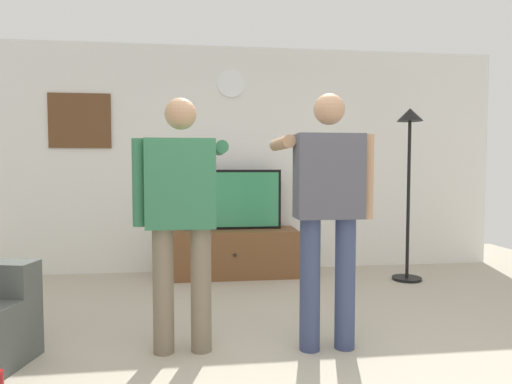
{
  "coord_description": "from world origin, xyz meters",
  "views": [
    {
      "loc": [
        -0.49,
        -2.45,
        1.26
      ],
      "look_at": [
        -0.04,
        1.2,
        1.05
      ],
      "focal_mm": 30.96,
      "sensor_mm": 36.0,
      "label": 1
    }
  ],
  "objects_px": {
    "television": "(233,200)",
    "person_standing_nearer_couch": "(328,204)",
    "tv_stand": "(233,253)",
    "wall_clock": "(231,83)",
    "framed_picture": "(80,121)",
    "person_standing_nearer_lamp": "(182,208)",
    "floor_lamp": "(409,158)"
  },
  "relations": [
    {
      "from": "television",
      "to": "floor_lamp",
      "type": "xyz_separation_m",
      "value": [
        1.91,
        -0.48,
        0.48
      ]
    },
    {
      "from": "tv_stand",
      "to": "wall_clock",
      "type": "height_order",
      "value": "wall_clock"
    },
    {
      "from": "floor_lamp",
      "to": "person_standing_nearer_couch",
      "type": "xyz_separation_m",
      "value": [
        -1.41,
        -1.7,
        -0.35
      ]
    },
    {
      "from": "wall_clock",
      "to": "floor_lamp",
      "type": "bearing_deg",
      "value": -20.78
    },
    {
      "from": "wall_clock",
      "to": "framed_picture",
      "type": "xyz_separation_m",
      "value": [
        -1.75,
        0.0,
        -0.47
      ]
    },
    {
      "from": "floor_lamp",
      "to": "person_standing_nearer_lamp",
      "type": "height_order",
      "value": "floor_lamp"
    },
    {
      "from": "television",
      "to": "person_standing_nearer_lamp",
      "type": "bearing_deg",
      "value": -103.16
    },
    {
      "from": "television",
      "to": "framed_picture",
      "type": "bearing_deg",
      "value": 171.92
    },
    {
      "from": "tv_stand",
      "to": "person_standing_nearer_lamp",
      "type": "distance_m",
      "value": 2.23
    },
    {
      "from": "framed_picture",
      "to": "tv_stand",
      "type": "bearing_deg",
      "value": -9.56
    },
    {
      "from": "television",
      "to": "floor_lamp",
      "type": "bearing_deg",
      "value": -14.14
    },
    {
      "from": "television",
      "to": "framed_picture",
      "type": "relative_size",
      "value": 1.62
    },
    {
      "from": "framed_picture",
      "to": "person_standing_nearer_lamp",
      "type": "bearing_deg",
      "value": -61.82
    },
    {
      "from": "wall_clock",
      "to": "framed_picture",
      "type": "distance_m",
      "value": 1.81
    },
    {
      "from": "wall_clock",
      "to": "person_standing_nearer_couch",
      "type": "height_order",
      "value": "wall_clock"
    },
    {
      "from": "tv_stand",
      "to": "person_standing_nearer_couch",
      "type": "relative_size",
      "value": 0.84
    },
    {
      "from": "television",
      "to": "tv_stand",
      "type": "bearing_deg",
      "value": -90.0
    },
    {
      "from": "tv_stand",
      "to": "television",
      "type": "relative_size",
      "value": 1.31
    },
    {
      "from": "wall_clock",
      "to": "framed_picture",
      "type": "height_order",
      "value": "wall_clock"
    },
    {
      "from": "television",
      "to": "person_standing_nearer_lamp",
      "type": "distance_m",
      "value": 2.16
    },
    {
      "from": "framed_picture",
      "to": "person_standing_nearer_lamp",
      "type": "distance_m",
      "value": 2.79
    },
    {
      "from": "floor_lamp",
      "to": "framed_picture",
      "type": "bearing_deg",
      "value": 168.72
    },
    {
      "from": "television",
      "to": "person_standing_nearer_couch",
      "type": "xyz_separation_m",
      "value": [
        0.5,
        -2.18,
        0.12
      ]
    },
    {
      "from": "television",
      "to": "floor_lamp",
      "type": "distance_m",
      "value": 2.03
    },
    {
      "from": "person_standing_nearer_lamp",
      "to": "framed_picture",
      "type": "bearing_deg",
      "value": 118.18
    },
    {
      "from": "wall_clock",
      "to": "person_standing_nearer_couch",
      "type": "distance_m",
      "value": 2.77
    },
    {
      "from": "floor_lamp",
      "to": "tv_stand",
      "type": "bearing_deg",
      "value": 167.17
    },
    {
      "from": "tv_stand",
      "to": "person_standing_nearer_couch",
      "type": "height_order",
      "value": "person_standing_nearer_couch"
    },
    {
      "from": "framed_picture",
      "to": "person_standing_nearer_couch",
      "type": "relative_size",
      "value": 0.4
    },
    {
      "from": "framed_picture",
      "to": "floor_lamp",
      "type": "height_order",
      "value": "framed_picture"
    },
    {
      "from": "person_standing_nearer_couch",
      "to": "tv_stand",
      "type": "bearing_deg",
      "value": 103.14
    },
    {
      "from": "wall_clock",
      "to": "floor_lamp",
      "type": "xyz_separation_m",
      "value": [
        1.91,
        -0.73,
        -0.9
      ]
    }
  ]
}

